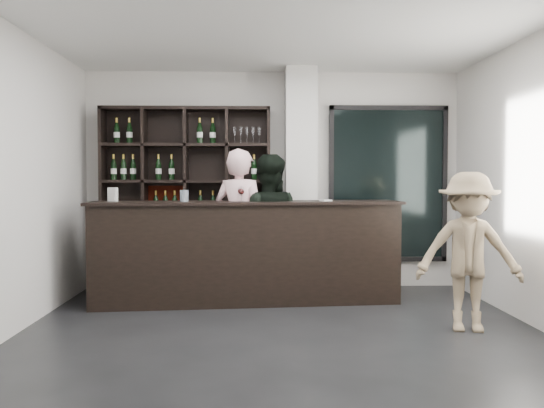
{
  "coord_description": "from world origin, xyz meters",
  "views": [
    {
      "loc": [
        -0.26,
        -5.02,
        1.45
      ],
      "look_at": [
        -0.07,
        1.1,
        1.19
      ],
      "focal_mm": 38.0,
      "sensor_mm": 36.0,
      "label": 1
    }
  ],
  "objects_px": {
    "wine_shelf": "(186,199)",
    "customer": "(469,252)",
    "tasting_counter": "(246,252)",
    "taster_black": "(267,228)",
    "taster_pink": "(240,225)"
  },
  "relations": [
    {
      "from": "wine_shelf",
      "to": "customer",
      "type": "distance_m",
      "value": 3.69
    },
    {
      "from": "tasting_counter",
      "to": "taster_black",
      "type": "height_order",
      "value": "taster_black"
    },
    {
      "from": "tasting_counter",
      "to": "wine_shelf",
      "type": "bearing_deg",
      "value": 129.74
    },
    {
      "from": "tasting_counter",
      "to": "taster_black",
      "type": "distance_m",
      "value": 0.39
    },
    {
      "from": "tasting_counter",
      "to": "taster_black",
      "type": "bearing_deg",
      "value": 17.07
    },
    {
      "from": "taster_pink",
      "to": "customer",
      "type": "distance_m",
      "value": 2.66
    },
    {
      "from": "tasting_counter",
      "to": "customer",
      "type": "height_order",
      "value": "customer"
    },
    {
      "from": "taster_black",
      "to": "customer",
      "type": "xyz_separation_m",
      "value": [
        1.9,
        -1.45,
        -0.11
      ]
    },
    {
      "from": "tasting_counter",
      "to": "taster_black",
      "type": "xyz_separation_m",
      "value": [
        0.25,
        0.1,
        0.28
      ]
    },
    {
      "from": "taster_black",
      "to": "customer",
      "type": "bearing_deg",
      "value": 149.07
    },
    {
      "from": "taster_pink",
      "to": "tasting_counter",
      "type": "bearing_deg",
      "value": 152.48
    },
    {
      "from": "wine_shelf",
      "to": "taster_black",
      "type": "bearing_deg",
      "value": -34.25
    },
    {
      "from": "tasting_counter",
      "to": "customer",
      "type": "distance_m",
      "value": 2.54
    },
    {
      "from": "tasting_counter",
      "to": "taster_pink",
      "type": "relative_size",
      "value": 2.0
    },
    {
      "from": "wine_shelf",
      "to": "tasting_counter",
      "type": "bearing_deg",
      "value": -45.53
    }
  ]
}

